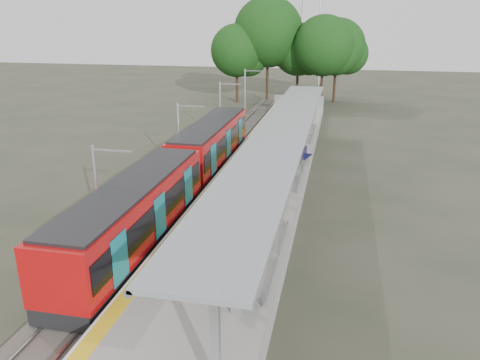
{
  "coord_description": "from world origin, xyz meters",
  "views": [
    {
      "loc": [
        4.87,
        -12.24,
        10.99
      ],
      "look_at": [
        -0.38,
        12.37,
        2.3
      ],
      "focal_mm": 35.0,
      "sensor_mm": 36.0,
      "label": 1
    }
  ],
  "objects_px": {
    "bench_far": "(304,155)",
    "info_pillar_near": "(276,188)",
    "info_pillar_far": "(275,166)",
    "train": "(181,171)",
    "bench_near": "(238,290)",
    "litter_bin": "(271,215)",
    "bench_mid": "(287,167)"
  },
  "relations": [
    {
      "from": "bench_far",
      "to": "info_pillar_far",
      "type": "distance_m",
      "value": 4.11
    },
    {
      "from": "bench_far",
      "to": "litter_bin",
      "type": "bearing_deg",
      "value": -78.15
    },
    {
      "from": "train",
      "to": "litter_bin",
      "type": "distance_m",
      "value": 7.68
    },
    {
      "from": "train",
      "to": "litter_bin",
      "type": "bearing_deg",
      "value": -34.26
    },
    {
      "from": "train",
      "to": "info_pillar_far",
      "type": "bearing_deg",
      "value": 28.17
    },
    {
      "from": "bench_near",
      "to": "litter_bin",
      "type": "bearing_deg",
      "value": 89.51
    },
    {
      "from": "litter_bin",
      "to": "info_pillar_near",
      "type": "bearing_deg",
      "value": 93.65
    },
    {
      "from": "bench_mid",
      "to": "info_pillar_far",
      "type": "relative_size",
      "value": 0.96
    },
    {
      "from": "info_pillar_near",
      "to": "litter_bin",
      "type": "distance_m",
      "value": 2.85
    },
    {
      "from": "bench_far",
      "to": "info_pillar_far",
      "type": "xyz_separation_m",
      "value": [
        -1.61,
        -3.78,
        0.21
      ]
    },
    {
      "from": "bench_far",
      "to": "info_pillar_near",
      "type": "xyz_separation_m",
      "value": [
        -0.95,
        -8.22,
        0.3
      ]
    },
    {
      "from": "bench_far",
      "to": "info_pillar_near",
      "type": "relative_size",
      "value": 0.83
    },
    {
      "from": "bench_far",
      "to": "litter_bin",
      "type": "relative_size",
      "value": 2.03
    },
    {
      "from": "litter_bin",
      "to": "train",
      "type": "bearing_deg",
      "value": 145.74
    },
    {
      "from": "bench_far",
      "to": "litter_bin",
      "type": "distance_m",
      "value": 11.06
    },
    {
      "from": "train",
      "to": "bench_far",
      "type": "bearing_deg",
      "value": 43.42
    },
    {
      "from": "bench_near",
      "to": "info_pillar_near",
      "type": "distance_m",
      "value": 10.31
    },
    {
      "from": "train",
      "to": "info_pillar_near",
      "type": "xyz_separation_m",
      "value": [
        6.15,
        -1.5,
        -0.18
      ]
    },
    {
      "from": "bench_near",
      "to": "bench_mid",
      "type": "relative_size",
      "value": 0.93
    },
    {
      "from": "bench_far",
      "to": "info_pillar_far",
      "type": "bearing_deg",
      "value": -97.23
    },
    {
      "from": "litter_bin",
      "to": "bench_near",
      "type": "bearing_deg",
      "value": -90.99
    },
    {
      "from": "info_pillar_near",
      "to": "litter_bin",
      "type": "relative_size",
      "value": 2.44
    },
    {
      "from": "train",
      "to": "bench_mid",
      "type": "xyz_separation_m",
      "value": [
        6.21,
        3.54,
        -0.45
      ]
    },
    {
      "from": "train",
      "to": "bench_mid",
      "type": "relative_size",
      "value": 15.85
    },
    {
      "from": "info_pillar_far",
      "to": "train",
      "type": "bearing_deg",
      "value": -144.29
    },
    {
      "from": "train",
      "to": "litter_bin",
      "type": "relative_size",
      "value": 33.3
    },
    {
      "from": "train",
      "to": "info_pillar_near",
      "type": "distance_m",
      "value": 6.33
    },
    {
      "from": "bench_near",
      "to": "info_pillar_far",
      "type": "bearing_deg",
      "value": 93.25
    },
    {
      "from": "train",
      "to": "litter_bin",
      "type": "xyz_separation_m",
      "value": [
        6.33,
        -4.31,
        -0.64
      ]
    },
    {
      "from": "bench_mid",
      "to": "info_pillar_near",
      "type": "xyz_separation_m",
      "value": [
        -0.06,
        -5.04,
        0.28
      ]
    },
    {
      "from": "bench_far",
      "to": "info_pillar_near",
      "type": "bearing_deg",
      "value": -80.75
    },
    {
      "from": "train",
      "to": "bench_near",
      "type": "height_order",
      "value": "train"
    }
  ]
}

